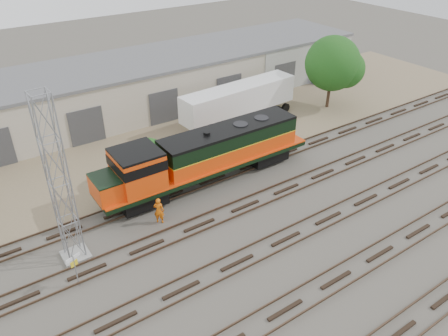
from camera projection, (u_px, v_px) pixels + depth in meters
ground at (258, 217)px, 31.26m from camera, size 140.00×140.00×0.00m
dirt_strip at (161, 138)px, 41.86m from camera, size 80.00×16.00×0.02m
tracks at (286, 239)px, 29.10m from camera, size 80.00×20.40×0.28m
warehouse at (125, 87)px, 46.16m from camera, size 58.40×10.40×5.30m
locomotive at (204, 156)px, 33.86m from camera, size 18.11×3.18×4.35m
signal_tower at (60, 186)px, 25.01m from camera, size 1.63×1.63×11.06m
sign_post at (74, 265)px, 24.86m from camera, size 0.89×0.35×2.27m
worker at (159, 210)px, 30.26m from camera, size 0.87×0.85×2.02m
semi_trailer at (241, 99)px, 43.82m from camera, size 13.01×3.40×3.96m
dumpster_blue at (318, 77)px, 54.67m from camera, size 1.89×1.81×1.50m
dumpster_red at (317, 76)px, 55.14m from camera, size 1.94×1.89×1.40m
tree_mid at (150, 165)px, 34.29m from camera, size 4.27×4.06×4.06m
tree_east at (336, 65)px, 45.93m from camera, size 6.08×5.79×7.82m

